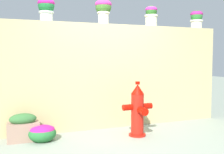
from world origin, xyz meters
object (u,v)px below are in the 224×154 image
flower_bush_left (42,133)px  planter_box (23,128)px  potted_plant_3 (151,15)px  potted_plant_1 (46,7)px  potted_plant_2 (104,8)px  fire_hydrant (138,111)px  potted_plant_4 (197,18)px

flower_bush_left → planter_box: 0.32m
potted_plant_3 → planter_box: size_ratio=0.84×
potted_plant_1 → planter_box: bearing=-142.1°
potted_plant_2 → potted_plant_3: (1.04, 0.04, -0.06)m
potted_plant_3 → potted_plant_1: bearing=-179.0°
flower_bush_left → fire_hydrant: bearing=-10.2°
flower_bush_left → potted_plant_3: bearing=13.0°
potted_plant_4 → fire_hydrant: potted_plant_4 is taller
potted_plant_1 → potted_plant_3: potted_plant_3 is taller
fire_hydrant → planter_box: bearing=167.2°
potted_plant_3 → potted_plant_4: bearing=-0.2°
potted_plant_4 → planter_box: 4.18m
potted_plant_2 → potted_plant_4: bearing=0.9°
potted_plant_4 → potted_plant_2: bearing=-179.1°
potted_plant_2 → flower_bush_left: size_ratio=1.06×
potted_plant_3 → flower_bush_left: potted_plant_3 is taller
flower_bush_left → planter_box: planter_box is taller
potted_plant_1 → planter_box: potted_plant_1 is taller
potted_plant_2 → fire_hydrant: 2.01m
potted_plant_1 → planter_box: 2.08m
potted_plant_1 → flower_bush_left: potted_plant_1 is taller
planter_box → potted_plant_1: bearing=37.9°
potted_plant_1 → potted_plant_4: potted_plant_1 is taller
potted_plant_1 → flower_bush_left: 2.13m
potted_plant_2 → potted_plant_3: 1.04m
potted_plant_4 → fire_hydrant: bearing=-156.3°
potted_plant_1 → potted_plant_4: 3.21m
planter_box → fire_hydrant: bearing=-12.8°
planter_box → flower_bush_left: bearing=-26.0°
potted_plant_2 → planter_box: (-1.50, -0.34, -2.05)m
potted_plant_4 → fire_hydrant: 2.65m
planter_box → potted_plant_3: bearing=8.6°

